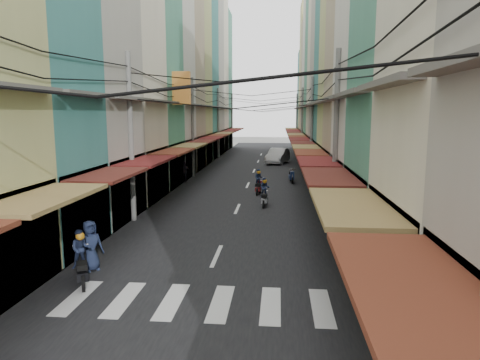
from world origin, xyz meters
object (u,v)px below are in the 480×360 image
Objects in this scene: bicycle at (392,246)px; white_car at (278,164)px; market_umbrella at (406,227)px; traffic_sign at (370,192)px.

white_car is at bearing -4.55° from bicycle.
market_umbrella is (3.69, -33.47, 2.14)m from white_car.
white_car is at bearing 97.63° from traffic_sign.
market_umbrella is at bearing -71.25° from white_car.
bicycle is at bearing 78.64° from market_umbrella.
traffic_sign is (3.78, -28.23, 2.17)m from white_car.
traffic_sign is at bearing 89.04° from market_umbrella.
white_car reaches higher than bicycle.
traffic_sign reaches higher than market_umbrella.
traffic_sign is at bearing -69.92° from white_car.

